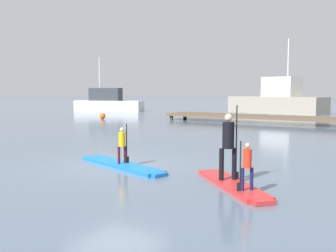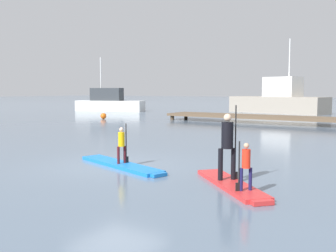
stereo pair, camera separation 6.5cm
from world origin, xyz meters
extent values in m
plane|color=slate|center=(0.00, 0.00, 0.00)|extent=(240.00, 240.00, 0.00)
cube|color=blue|center=(0.24, -0.13, 0.05)|extent=(3.50, 1.60, 0.10)
cube|color=blue|center=(1.95, -0.65, 0.05)|extent=(0.36, 0.49, 0.09)
cylinder|color=#4C1419|center=(0.36, -0.05, 0.35)|extent=(0.08, 0.08, 0.50)
cylinder|color=#4C1419|center=(0.30, -0.26, 0.35)|extent=(0.08, 0.08, 0.50)
cylinder|color=#F2B20C|center=(0.33, -0.16, 0.81)|extent=(0.23, 0.23, 0.41)
sphere|color=beige|center=(0.33, -0.16, 1.09)|extent=(0.12, 0.12, 0.12)
cylinder|color=black|center=(0.37, 0.00, 0.68)|extent=(0.03, 0.03, 1.16)
cube|color=black|center=(0.37, 0.00, 0.19)|extent=(0.07, 0.14, 0.18)
cube|color=red|center=(3.94, -0.55, 0.05)|extent=(2.57, 2.45, 0.10)
cube|color=red|center=(5.05, -1.58, 0.05)|extent=(0.47, 0.48, 0.09)
cylinder|color=black|center=(3.89, -0.28, 0.48)|extent=(0.11, 0.11, 0.75)
cylinder|color=black|center=(3.66, -0.52, 0.48)|extent=(0.11, 0.11, 0.75)
cylinder|color=black|center=(3.77, -0.40, 1.17)|extent=(0.39, 0.39, 0.62)
sphere|color=beige|center=(3.77, -0.40, 1.59)|extent=(0.18, 0.18, 0.18)
cylinder|color=black|center=(3.92, -0.25, 0.99)|extent=(0.03, 0.03, 1.78)
cube|color=black|center=(3.92, -0.25, 0.19)|extent=(0.12, 0.12, 0.18)
cylinder|color=#19194C|center=(4.60, -1.02, 0.34)|extent=(0.07, 0.07, 0.48)
cylinder|color=#19194C|center=(4.45, -1.18, 0.34)|extent=(0.07, 0.07, 0.48)
cylinder|color=red|center=(4.53, -1.10, 0.79)|extent=(0.25, 0.25, 0.40)
sphere|color=tan|center=(4.53, -1.10, 1.06)|extent=(0.12, 0.12, 0.12)
cylinder|color=black|center=(4.42, -1.22, 0.63)|extent=(0.03, 0.03, 1.06)
cube|color=black|center=(4.42, -1.22, 0.19)|extent=(0.12, 0.12, 0.18)
cube|color=#9E9384|center=(-4.25, 29.34, 0.81)|extent=(10.06, 5.14, 1.61)
cube|color=white|center=(-3.72, 29.21, 2.57)|extent=(3.63, 3.02, 1.92)
cylinder|color=silver|center=(-3.10, 29.06, 5.36)|extent=(0.12, 0.12, 3.65)
cube|color=silver|center=(-20.68, 23.08, 0.56)|extent=(7.78, 3.77, 1.12)
cube|color=#33383D|center=(-21.02, 22.98, 1.81)|extent=(3.68, 2.18, 1.37)
cylinder|color=silver|center=(-21.69, 22.80, 4.15)|extent=(0.12, 0.12, 3.32)
cube|color=brown|center=(-1.95, 17.04, 0.41)|extent=(13.05, 2.65, 0.18)
cylinder|color=#473828|center=(-8.17, 16.02, 0.25)|extent=(0.28, 0.28, 0.50)
cylinder|color=#473828|center=(-8.17, 18.07, 0.25)|extent=(0.28, 0.28, 0.50)
sphere|color=orange|center=(-13.17, 13.83, 0.23)|extent=(0.46, 0.46, 0.46)
camera|label=1|loc=(7.47, -8.80, 2.22)|focal=41.33mm
camera|label=2|loc=(7.53, -8.76, 2.22)|focal=41.33mm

